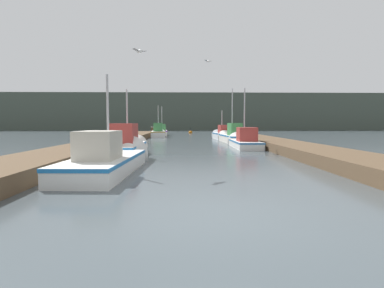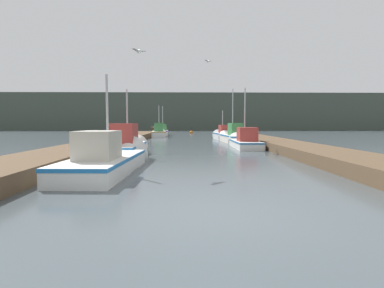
% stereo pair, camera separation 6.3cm
% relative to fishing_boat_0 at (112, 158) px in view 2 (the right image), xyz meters
% --- Properties ---
extents(ground_plane, '(200.00, 200.00, 0.00)m').
position_rel_fishing_boat_0_xyz_m(ground_plane, '(3.06, -5.37, -0.40)').
color(ground_plane, '#424C51').
extents(dock_left, '(2.58, 40.00, 0.50)m').
position_rel_fishing_boat_0_xyz_m(dock_left, '(-2.63, 10.63, -0.15)').
color(dock_left, brown).
rests_on(dock_left, ground_plane).
extents(dock_right, '(2.58, 40.00, 0.50)m').
position_rel_fishing_boat_0_xyz_m(dock_right, '(8.76, 10.63, -0.15)').
color(dock_right, brown).
rests_on(dock_right, ground_plane).
extents(distant_shore_ridge, '(120.00, 16.00, 7.92)m').
position_rel_fishing_boat_0_xyz_m(distant_shore_ridge, '(3.06, 59.97, 3.56)').
color(distant_shore_ridge, '#424C42').
rests_on(distant_shore_ridge, ground_plane).
extents(fishing_boat_0, '(1.95, 6.31, 3.83)m').
position_rel_fishing_boat_0_xyz_m(fishing_boat_0, '(0.00, 0.00, 0.00)').
color(fishing_boat_0, silver).
rests_on(fishing_boat_0, ground_plane).
extents(fishing_boat_1, '(1.43, 5.52, 3.62)m').
position_rel_fishing_boat_0_xyz_m(fishing_boat_1, '(-0.24, 4.31, 0.13)').
color(fishing_boat_1, silver).
rests_on(fishing_boat_1, ground_plane).
extents(fishing_boat_2, '(1.55, 5.47, 4.43)m').
position_rel_fishing_boat_0_xyz_m(fishing_boat_2, '(6.59, 9.62, -0.01)').
color(fishing_boat_2, silver).
rests_on(fishing_boat_2, ground_plane).
extents(fishing_boat_3, '(1.76, 5.91, 4.82)m').
position_rel_fishing_boat_0_xyz_m(fishing_boat_3, '(6.57, 14.61, 0.09)').
color(fishing_boat_3, silver).
rests_on(fishing_boat_3, ground_plane).
extents(fishing_boat_4, '(1.67, 4.81, 3.18)m').
position_rel_fishing_boat_0_xyz_m(fishing_boat_4, '(6.31, 19.29, 0.07)').
color(fishing_boat_4, silver).
rests_on(fishing_boat_4, ground_plane).
extents(fishing_boat_5, '(1.85, 5.03, 4.04)m').
position_rel_fishing_boat_0_xyz_m(fishing_boat_5, '(-0.48, 24.35, 0.11)').
color(fishing_boat_5, silver).
rests_on(fishing_boat_5, ground_plane).
extents(fishing_boat_6, '(1.67, 4.98, 4.13)m').
position_rel_fishing_boat_0_xyz_m(fishing_boat_6, '(-0.43, 29.23, 0.07)').
color(fishing_boat_6, silver).
rests_on(fishing_boat_6, ground_plane).
extents(mooring_piling_0, '(0.36, 0.36, 1.03)m').
position_rel_fishing_boat_0_xyz_m(mooring_piling_0, '(7.67, 15.81, 0.12)').
color(mooring_piling_0, '#473523').
rests_on(mooring_piling_0, ground_plane).
extents(mooring_piling_1, '(0.29, 0.29, 0.95)m').
position_rel_fishing_boat_0_xyz_m(mooring_piling_1, '(-1.40, 8.63, 0.08)').
color(mooring_piling_1, '#473523').
rests_on(mooring_piling_1, ground_plane).
extents(mooring_piling_2, '(0.35, 0.35, 1.12)m').
position_rel_fishing_boat_0_xyz_m(mooring_piling_2, '(-1.58, 27.80, 0.17)').
color(mooring_piling_2, '#473523').
rests_on(mooring_piling_2, ground_plane).
extents(mooring_piling_3, '(0.33, 0.33, 1.11)m').
position_rel_fishing_boat_0_xyz_m(mooring_piling_3, '(-1.21, 1.30, 0.16)').
color(mooring_piling_3, '#473523').
rests_on(mooring_piling_3, ground_plane).
extents(channel_buoy, '(0.53, 0.53, 1.03)m').
position_rel_fishing_boat_0_xyz_m(channel_buoy, '(3.49, 35.60, -0.25)').
color(channel_buoy, '#BF6513').
rests_on(channel_buoy, ground_plane).
extents(seagull_lead, '(0.49, 0.45, 0.12)m').
position_rel_fishing_boat_0_xyz_m(seagull_lead, '(4.06, 8.34, 5.10)').
color(seagull_lead, white).
extents(seagull_1, '(0.46, 0.48, 0.12)m').
position_rel_fishing_boat_0_xyz_m(seagull_1, '(0.99, 0.24, 3.81)').
color(seagull_1, white).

